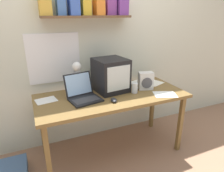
{
  "coord_description": "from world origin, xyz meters",
  "views": [
    {
      "loc": [
        -0.79,
        -1.84,
        1.58
      ],
      "look_at": [
        0.0,
        0.0,
        0.84
      ],
      "focal_mm": 32.0,
      "sensor_mm": 36.0,
      "label": 1
    }
  ],
  "objects": [
    {
      "name": "open_notebook",
      "position": [
        0.53,
        -0.23,
        0.74
      ],
      "size": [
        0.29,
        0.25,
        0.0
      ],
      "rotation": [
        0.0,
        0.0,
        -0.37
      ],
      "color": "white",
      "rests_on": "corner_desk"
    },
    {
      "name": "ground_plane",
      "position": [
        0.0,
        0.0,
        0.0
      ],
      "size": [
        12.0,
        12.0,
        0.0
      ],
      "primitive_type": "plane",
      "color": "#A07559"
    },
    {
      "name": "loose_paper_near_monitor",
      "position": [
        0.47,
        0.23,
        0.74
      ],
      "size": [
        0.27,
        0.24,
        0.0
      ],
      "rotation": [
        0.0,
        0.0,
        0.31
      ],
      "color": "white",
      "rests_on": "corner_desk"
    },
    {
      "name": "corner_desk",
      "position": [
        0.0,
        0.0,
        0.68
      ],
      "size": [
        1.62,
        0.7,
        0.74
      ],
      "color": "brown",
      "rests_on": "ground_plane"
    },
    {
      "name": "back_wall",
      "position": [
        -0.01,
        0.47,
        1.31
      ],
      "size": [
        5.6,
        0.24,
        2.6
      ],
      "color": "beige",
      "rests_on": "ground_plane"
    },
    {
      "name": "space_heater",
      "position": [
        0.43,
        0.01,
        0.84
      ],
      "size": [
        0.19,
        0.14,
        0.2
      ],
      "rotation": [
        0.0,
        0.0,
        -0.28
      ],
      "color": "silver",
      "rests_on": "corner_desk"
    },
    {
      "name": "loose_paper_near_laptop",
      "position": [
        -0.68,
        0.12,
        0.74
      ],
      "size": [
        0.23,
        0.19,
        0.0
      ],
      "rotation": [
        0.0,
        0.0,
        0.17
      ],
      "color": "silver",
      "rests_on": "corner_desk"
    },
    {
      "name": "computer_mouse",
      "position": [
        -0.05,
        -0.17,
        0.76
      ],
      "size": [
        0.08,
        0.12,
        0.03
      ],
      "rotation": [
        0.0,
        0.0,
        -0.23
      ],
      "color": "#232326",
      "rests_on": "corner_desk"
    },
    {
      "name": "crt_monitor",
      "position": [
        0.04,
        0.12,
        0.93
      ],
      "size": [
        0.37,
        0.38,
        0.37
      ],
      "rotation": [
        0.0,
        0.0,
        0.12
      ],
      "color": "black",
      "rests_on": "corner_desk"
    },
    {
      "name": "juice_glass",
      "position": [
        0.25,
        -0.05,
        0.79
      ],
      "size": [
        0.07,
        0.07,
        0.11
      ],
      "color": "white",
      "rests_on": "corner_desk"
    },
    {
      "name": "desk_lamp",
      "position": [
        -0.34,
        0.19,
        0.97
      ],
      "size": [
        0.14,
        0.17,
        0.36
      ],
      "rotation": [
        0.0,
        0.0,
        0.28
      ],
      "color": "silver",
      "rests_on": "corner_desk"
    },
    {
      "name": "laptop",
      "position": [
        -0.32,
        0.02,
        0.8
      ],
      "size": [
        0.35,
        0.36,
        0.25
      ],
      "rotation": [
        0.0,
        0.0,
        0.18
      ],
      "color": "black",
      "rests_on": "corner_desk"
    },
    {
      "name": "printed_handout",
      "position": [
        0.63,
        0.15,
        0.74
      ],
      "size": [
        0.28,
        0.28,
        0.0
      ],
      "rotation": [
        0.0,
        0.0,
        0.39
      ],
      "color": "white",
      "rests_on": "corner_desk"
    }
  ]
}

